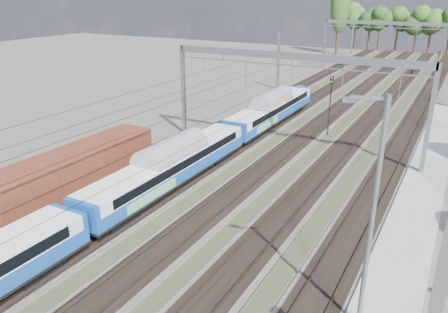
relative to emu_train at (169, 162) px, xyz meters
The scene contains 11 objects.
track_bed 27.82m from the emu_train, 80.67° to the left, with size 21.00×130.00×0.34m.
platform 16.80m from the emu_train, ahead, with size 3.00×70.00×0.30m, color gray.
catenary 35.63m from the emu_train, 82.15° to the left, with size 25.65×130.00×9.00m.
tree_belt 74.08m from the emu_train, 80.50° to the left, with size 40.40×98.54×11.87m.
poplar 81.56m from the emu_train, 97.09° to the left, with size 4.40×4.40×19.04m.
emu_train is the anchor object (origin of this frame).
freight_boxcar 6.77m from the emu_train, 131.71° to the right, with size 2.95×14.23×3.67m.
worker 61.03m from the emu_train, 81.25° to the left, with size 0.63×0.41×1.73m, color black.
signal_near 19.86m from the emu_train, 71.21° to the left, with size 0.41×0.37×6.14m.
signal_far 54.59m from the emu_train, 75.65° to the left, with size 0.38×0.35×5.38m.
lamp_post 17.62m from the emu_train, 25.95° to the right, with size 1.76×0.53×10.49m.
Camera 1 is at (13.47, -6.23, 13.93)m, focal length 35.00 mm.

